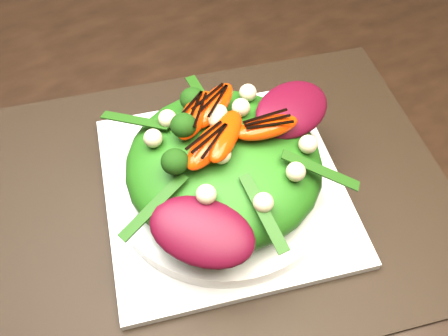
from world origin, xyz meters
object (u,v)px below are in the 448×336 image
placemat (224,191)px  plate_base (224,188)px  lettuce_mound (224,164)px  salad_bowl (224,181)px  orange_segment (207,133)px  dining_table (40,206)px

placemat → plate_base: bearing=-90.0°
lettuce_mound → plate_base: bearing=-90.0°
placemat → salad_bowl: bearing=-90.0°
orange_segment → salad_bowl: bearing=-46.0°
salad_bowl → lettuce_mound: 0.03m
plate_base → orange_segment: (-0.01, 0.01, 0.09)m
plate_base → lettuce_mound: lettuce_mound is taller
dining_table → orange_segment: 0.23m
plate_base → dining_table: bearing=153.4°
dining_table → placemat: 0.21m
plate_base → orange_segment: orange_segment is taller
placemat → salad_bowl: salad_bowl is taller
placemat → lettuce_mound: 0.05m
plate_base → lettuce_mound: size_ratio=1.26×
plate_base → lettuce_mound: bearing=90.0°
dining_table → lettuce_mound: size_ratio=7.92×
orange_segment → lettuce_mound: bearing=-46.0°
plate_base → orange_segment: bearing=134.0°
dining_table → salad_bowl: size_ratio=6.77×
plate_base → salad_bowl: size_ratio=1.08×
lettuce_mound → orange_segment: orange_segment is taller
plate_base → orange_segment: size_ratio=3.94×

